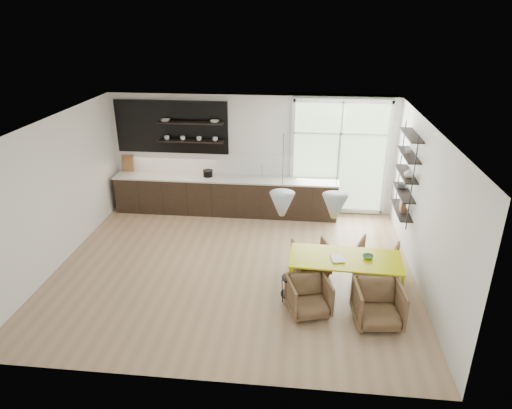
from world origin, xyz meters
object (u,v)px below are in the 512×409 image
at_px(armchair_front_right, 378,304).
at_px(armchair_back_left, 311,257).
at_px(armchair_back_right, 376,259).
at_px(armchair_front_left, 309,296).
at_px(dining_table, 345,260).
at_px(wire_stool, 291,286).

bearing_deg(armchair_front_right, armchair_back_left, 120.34).
height_order(armchair_back_right, armchair_front_right, armchair_front_right).
bearing_deg(armchair_front_left, armchair_front_right, -25.15).
relative_size(armchair_back_left, armchair_front_right, 0.87).
height_order(dining_table, armchair_front_right, dining_table).
xyz_separation_m(dining_table, armchair_back_right, (0.67, 0.71, -0.33)).
relative_size(armchair_back_right, armchair_front_left, 1.06).
bearing_deg(armchair_back_left, armchair_back_right, 163.75).
bearing_deg(dining_table, wire_stool, -157.10).
xyz_separation_m(armchair_back_right, wire_stool, (-1.60, -1.05, -0.03)).
xyz_separation_m(armchair_back_left, armchair_front_left, (-0.05, -1.34, 0.01)).
xyz_separation_m(armchair_back_left, armchair_front_right, (1.07, -1.50, 0.05)).
bearing_deg(wire_stool, armchair_front_left, -45.92).
xyz_separation_m(dining_table, armchair_front_left, (-0.63, -0.66, -0.35)).
bearing_deg(dining_table, armchair_back_left, 132.95).
bearing_deg(armchair_back_right, armchair_front_right, 104.09).
xyz_separation_m(dining_table, wire_stool, (-0.93, -0.34, -0.36)).
bearing_deg(armchair_front_left, dining_table, 29.25).
xyz_separation_m(armchair_front_left, wire_stool, (-0.30, 0.31, -0.01)).
height_order(armchair_back_left, armchair_front_left, armchair_front_left).
height_order(dining_table, armchair_back_right, dining_table).
distance_m(armchair_front_left, wire_stool, 0.44).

